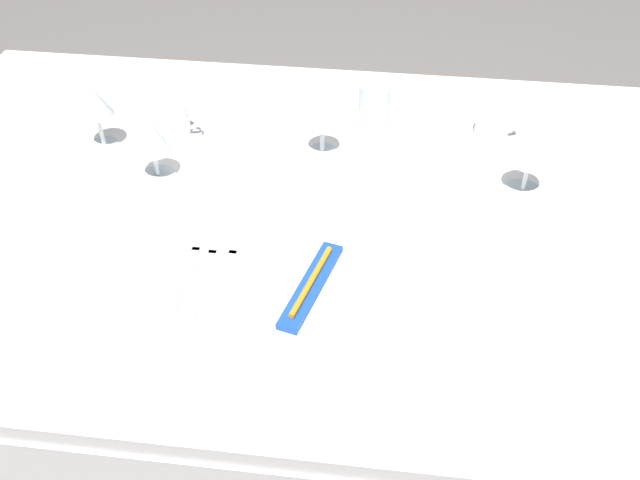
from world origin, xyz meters
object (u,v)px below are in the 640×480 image
Objects in this scene: spoon_soup at (424,286)px; coffee_cup_left at (172,120)px; dinner_plate at (311,292)px; wine_glass_right at (94,103)px; fork_inner at (205,276)px; wine_glass_far at (322,113)px; coffee_cup_right at (493,123)px; wine_glass_centre at (532,149)px; toothbrush_package at (311,285)px; fork_outer at (224,277)px; wine_glass_left at (151,138)px; drink_tumbler at (373,117)px; dinner_knife at (406,296)px; fork_salad at (188,271)px.

spoon_soup is 2.30× the size of coffee_cup_left.
wine_glass_right reaches higher than dinner_plate.
wine_glass_far is at bearing 68.63° from fork_inner.
coffee_cup_right is 0.20m from wine_glass_centre.
fork_inner is at bearing 173.30° from toothbrush_package.
fork_outer is 0.43m from wine_glass_far.
wine_glass_left and drink_tumbler have the same top height.
wine_glass_far reaches higher than drink_tumbler.
wine_glass_far is at bearing 72.85° from fork_outer.
dinner_plate is at bearing -98.27° from drink_tumbler.
fork_outer and fork_inner have the same top height.
wine_glass_far is at bearing -150.34° from drink_tumbler.
wine_glass_left is 0.98× the size of wine_glass_far.
fork_inner is 1.55× the size of wine_glass_left.
dinner_knife is at bearing 5.52° from dinner_plate.
dinner_plate is 0.19m from fork_inner.
fork_outer is 0.07m from fork_salad.
fork_inner is at bearing -67.81° from coffee_cup_left.
fork_salad is (-0.22, 0.03, -0.01)m from dinner_plate.
drink_tumbler is at bearing 5.26° from coffee_cup_left.
wine_glass_right reaches higher than fork_salad.
wine_glass_right is (-0.69, 0.34, 0.10)m from spoon_soup.
dinner_knife is (0.35, -0.01, 0.00)m from fork_inner.
wine_glass_right is at bearing 176.63° from wine_glass_centre.
wine_glass_centre reaches higher than spoon_soup.
wine_glass_right is at bearing 133.57° from fork_outer.
fork_inner and dinner_knife have the same top height.
dinner_plate is 0.02m from toothbrush_package.
toothbrush_package is at bearing -8.74° from fork_outer.
fork_inner is at bearing -49.47° from wine_glass_right.
fork_inner is 0.44m from wine_glass_far.
wine_glass_right is at bearing 142.28° from toothbrush_package.
dinner_plate is 0.43m from wine_glass_far.
fork_outer is 1.47× the size of wine_glass_right.
toothbrush_package is 0.16m from dinner_knife.
toothbrush_package is 1.45× the size of wine_glass_centre.
dinner_plate reaches higher than fork_salad.
drink_tumbler is (-0.12, 0.44, 0.06)m from spoon_soup.
fork_outer is 0.34m from spoon_soup.
fork_outer is 1.02× the size of fork_inner.
spoon_soup is 1.65× the size of wine_glass_far.
dinner_plate is 0.16m from dinner_knife.
coffee_cup_left is (-0.20, 0.42, 0.04)m from fork_outer.
fork_outer is 2.32× the size of coffee_cup_right.
coffee_cup_left is (-0.14, 0.41, 0.04)m from fork_salad.
toothbrush_package reaches higher than fork_outer.
spoon_soup is 0.78m from wine_glass_right.
coffee_cup_right is at bearing 8.93° from wine_glass_right.
wine_glass_left is 1.00× the size of drink_tumbler.
dinner_plate is 2.70× the size of coffee_cup_right.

